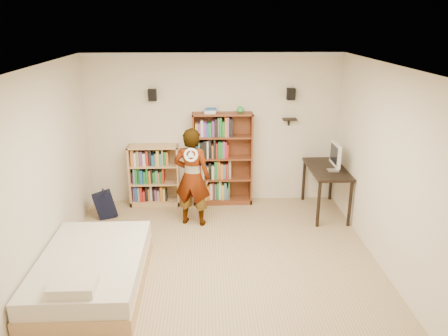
# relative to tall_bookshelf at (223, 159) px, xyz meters

# --- Properties ---
(ground) EXTENTS (4.50, 5.00, 0.01)m
(ground) POSITION_rel_tall_bookshelf_xyz_m (-0.16, -2.35, -0.84)
(ground) COLOR tan
(ground) RESTS_ON ground
(room_shell) EXTENTS (4.52, 5.02, 2.71)m
(room_shell) POSITION_rel_tall_bookshelf_xyz_m (-0.16, -2.35, 0.92)
(room_shell) COLOR beige
(room_shell) RESTS_ON ground
(crown_molding) EXTENTS (4.50, 5.00, 0.06)m
(crown_molding) POSITION_rel_tall_bookshelf_xyz_m (-0.16, -2.35, 1.83)
(crown_molding) COLOR silver
(crown_molding) RESTS_ON room_shell
(speaker_left) EXTENTS (0.14, 0.12, 0.20)m
(speaker_left) POSITION_rel_tall_bookshelf_xyz_m (-1.21, 0.05, 1.16)
(speaker_left) COLOR black
(speaker_left) RESTS_ON room_shell
(speaker_right) EXTENTS (0.14, 0.12, 0.20)m
(speaker_right) POSITION_rel_tall_bookshelf_xyz_m (1.19, 0.05, 1.16)
(speaker_right) COLOR black
(speaker_right) RESTS_ON room_shell
(wall_shelf) EXTENTS (0.25, 0.16, 0.02)m
(wall_shelf) POSITION_rel_tall_bookshelf_xyz_m (1.19, 0.06, 0.71)
(wall_shelf) COLOR black
(wall_shelf) RESTS_ON room_shell
(tall_bookshelf) EXTENTS (1.06, 0.31, 1.68)m
(tall_bookshelf) POSITION_rel_tall_bookshelf_xyz_m (0.00, 0.00, 0.00)
(tall_bookshelf) COLOR brown
(tall_bookshelf) RESTS_ON ground
(low_bookshelf) EXTENTS (0.89, 0.33, 1.11)m
(low_bookshelf) POSITION_rel_tall_bookshelf_xyz_m (-1.24, -0.01, -0.29)
(low_bookshelf) COLOR tan
(low_bookshelf) RESTS_ON ground
(computer_desk) EXTENTS (0.60, 1.21, 0.82)m
(computer_desk) POSITION_rel_tall_bookshelf_xyz_m (1.77, -0.50, -0.43)
(computer_desk) COLOR black
(computer_desk) RESTS_ON ground
(imac) EXTENTS (0.10, 0.48, 0.48)m
(imac) POSITION_rel_tall_bookshelf_xyz_m (1.83, -0.65, 0.22)
(imac) COLOR silver
(imac) RESTS_ON computer_desk
(daybed) EXTENTS (1.28, 1.96, 0.58)m
(daybed) POSITION_rel_tall_bookshelf_xyz_m (-1.75, -2.65, -0.55)
(daybed) COLOR silver
(daybed) RESTS_ON ground
(person) EXTENTS (0.68, 0.53, 1.63)m
(person) POSITION_rel_tall_bookshelf_xyz_m (-0.53, -0.85, -0.02)
(person) COLOR black
(person) RESTS_ON ground
(wii_wheel) EXTENTS (0.22, 0.08, 0.22)m
(wii_wheel) POSITION_rel_tall_bookshelf_xyz_m (-0.53, -1.15, 0.45)
(wii_wheel) COLOR silver
(wii_wheel) RESTS_ON person
(navy_bag) EXTENTS (0.41, 0.33, 0.48)m
(navy_bag) POSITION_rel_tall_bookshelf_xyz_m (-2.03, -0.57, -0.60)
(navy_bag) COLOR black
(navy_bag) RESTS_ON ground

